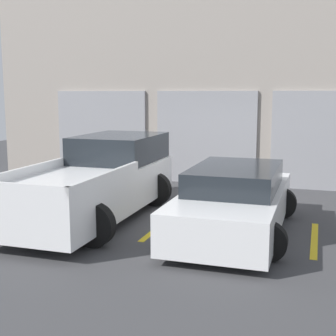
{
  "coord_description": "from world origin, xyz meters",
  "views": [
    {
      "loc": [
        2.96,
        -10.33,
        2.64
      ],
      "look_at": [
        0.0,
        -1.22,
        1.1
      ],
      "focal_mm": 50.0,
      "sensor_mm": 36.0,
      "label": 1
    }
  ],
  "objects": [
    {
      "name": "parking_stripe_far_left",
      "position": [
        -2.97,
        -1.72,
        0.0
      ],
      "size": [
        0.12,
        2.2,
        0.01
      ],
      "primitive_type": "cube",
      "color": "gold",
      "rests_on": "ground"
    },
    {
      "name": "pickup_truck",
      "position": [
        -1.48,
        -1.43,
        0.79
      ],
      "size": [
        2.38,
        5.11,
        1.67
      ],
      "color": "white",
      "rests_on": "ground"
    },
    {
      "name": "parking_stripe_centre",
      "position": [
        2.97,
        -1.72,
        0.0
      ],
      "size": [
        0.12,
        2.2,
        0.01
      ],
      "primitive_type": "cube",
      "color": "gold",
      "rests_on": "ground"
    },
    {
      "name": "sedan_white",
      "position": [
        1.48,
        -1.7,
        0.61
      ],
      "size": [
        2.18,
        4.4,
        1.27
      ],
      "color": "white",
      "rests_on": "ground"
    },
    {
      "name": "parking_stripe_left",
      "position": [
        0.0,
        -1.72,
        0.0
      ],
      "size": [
        0.12,
        2.2,
        0.01
      ],
      "primitive_type": "cube",
      "color": "gold",
      "rests_on": "ground"
    },
    {
      "name": "ground_plane",
      "position": [
        0.0,
        0.0,
        0.0
      ],
      "size": [
        28.0,
        28.0,
        0.0
      ],
      "primitive_type": "plane",
      "color": "#3D3D3F"
    },
    {
      "name": "shophouse_building",
      "position": [
        -0.01,
        3.29,
        2.77
      ],
      "size": [
        14.27,
        0.68,
        5.66
      ],
      "color": "#9E9389",
      "rests_on": "ground"
    }
  ]
}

